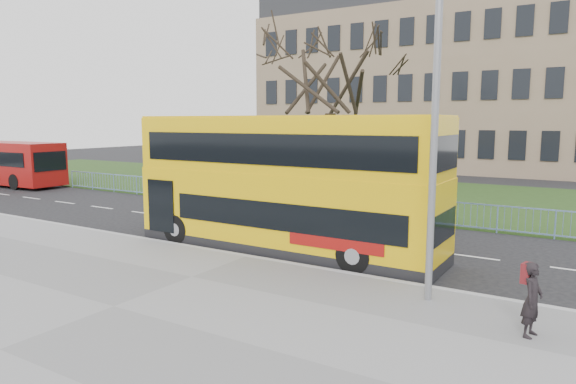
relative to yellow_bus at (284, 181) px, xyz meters
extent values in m
plane|color=black|center=(-0.40, 0.04, -2.38)|extent=(120.00, 120.00, 0.00)
cube|color=slate|center=(-0.40, -6.71, -2.32)|extent=(80.00, 10.50, 0.12)
cube|color=#9A9A9D|center=(-0.40, -1.51, -2.31)|extent=(80.00, 0.20, 0.14)
cube|color=#213613|center=(-0.40, 14.34, -2.34)|extent=(80.00, 15.40, 0.08)
cube|color=#806951|center=(-5.40, 35.04, 4.62)|extent=(30.00, 15.00, 14.00)
cube|color=#E9B709|center=(0.00, 0.01, -1.03)|extent=(10.58, 2.56, 1.96)
cube|color=#E9B709|center=(0.00, 0.01, 0.12)|extent=(10.58, 2.56, 0.34)
cube|color=#E9B709|center=(0.00, 0.01, 1.17)|extent=(10.53, 2.51, 1.76)
cube|color=black|center=(0.60, -1.26, -0.95)|extent=(8.16, 0.07, 0.86)
cube|color=black|center=(0.00, -1.23, 1.08)|extent=(9.73, 0.08, 0.96)
cylinder|color=black|center=(-3.78, -1.11, -1.85)|extent=(1.05, 0.29, 1.05)
cylinder|color=black|center=(3.07, -1.14, -1.85)|extent=(1.05, 0.29, 1.05)
cube|color=maroon|center=(-26.11, 5.19, -0.82)|extent=(11.09, 2.70, 2.71)
cylinder|color=black|center=(-22.57, 4.09, -1.87)|extent=(1.01, 0.28, 1.00)
imported|color=black|center=(7.93, -3.51, -1.51)|extent=(0.46, 0.60, 1.49)
cylinder|color=gray|center=(5.60, -2.48, 1.95)|extent=(0.17, 0.17, 8.41)
camera|label=1|loc=(8.91, -14.22, 1.96)|focal=32.00mm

